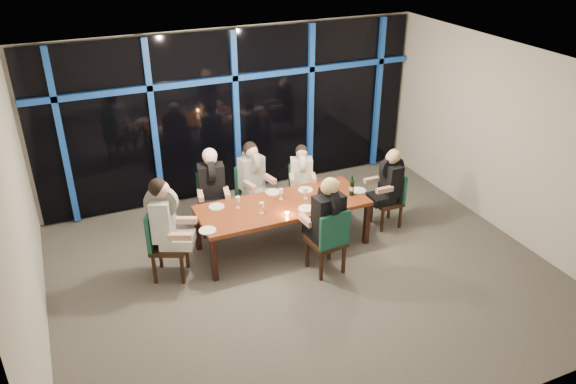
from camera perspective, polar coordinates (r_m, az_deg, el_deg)
name	(u,v)px	position (r m, az deg, el deg)	size (l,w,h in m)	color
room	(306,145)	(7.31, 1.88, 4.81)	(7.04, 7.00, 3.02)	#5D5952
window_wall	(236,111)	(10.03, -5.32, 8.19)	(6.86, 0.43, 2.94)	black
dining_table	(283,208)	(8.55, -0.54, -1.63)	(2.60, 1.00, 0.75)	brown
chair_far_left	(213,199)	(9.16, -7.67, -0.72)	(0.53, 0.53, 0.99)	black
chair_far_mid	(251,190)	(9.43, -3.82, 0.23)	(0.54, 0.54, 0.96)	black
chair_far_right	(301,187)	(9.61, 1.32, 0.50)	(0.51, 0.51, 0.87)	black
chair_end_left	(162,240)	(8.12, -12.69, -4.81)	(0.65, 0.65, 1.06)	black
chair_end_right	(392,197)	(9.39, 10.48, -0.45)	(0.44, 0.44, 0.93)	black
chair_near_mid	(330,239)	(8.00, 4.24, -4.77)	(0.53, 0.53, 1.04)	black
diner_far_left	(212,180)	(8.91, -7.77, 1.25)	(0.54, 0.65, 0.96)	black
diner_far_mid	(253,171)	(9.20, -3.61, 2.15)	(0.54, 0.64, 0.93)	black
diner_far_right	(302,171)	(9.39, 1.39, 2.19)	(0.52, 0.59, 0.85)	silver
diner_end_left	(165,215)	(7.89, -12.36, -2.25)	(0.73, 0.67, 1.03)	black
diner_end_right	(389,177)	(9.18, 10.25, 1.50)	(0.58, 0.46, 0.90)	black
diner_near_mid	(327,211)	(7.86, 4.00, -1.93)	(0.54, 0.67, 1.01)	black
plate_far_left	(216,207)	(8.50, -7.28, -1.50)	(0.24, 0.24, 0.01)	white
plate_far_mid	(273,192)	(8.85, -1.55, -0.01)	(0.24, 0.24, 0.01)	white
plate_far_right	(305,190)	(8.92, 1.78, 0.22)	(0.24, 0.24, 0.01)	white
plate_end_left	(207,230)	(7.91, -8.18, -3.89)	(0.24, 0.24, 0.01)	white
plate_end_right	(358,190)	(8.97, 7.14, 0.15)	(0.24, 0.24, 0.01)	white
plate_near_mid	(306,208)	(8.39, 1.87, -1.68)	(0.24, 0.24, 0.01)	white
wine_bottle	(352,188)	(8.78, 6.50, 0.42)	(0.07, 0.07, 0.33)	black
water_pitcher	(331,195)	(8.58, 4.37, -0.30)	(0.13, 0.11, 0.21)	white
tea_light	(287,213)	(8.23, -0.10, -2.18)	(0.06, 0.06, 0.03)	#FFA04C
wine_glass_a	(262,205)	(8.22, -2.70, -1.38)	(0.07, 0.07, 0.18)	silver
wine_glass_b	(281,192)	(8.61, -0.71, 0.04)	(0.07, 0.07, 0.17)	silver
wine_glass_c	(305,191)	(8.63, 1.79, 0.11)	(0.07, 0.07, 0.18)	white
wine_glass_d	(238,200)	(8.39, -5.13, -0.79)	(0.07, 0.07, 0.18)	silver
wine_glass_e	(338,184)	(8.89, 5.09, 0.78)	(0.06, 0.06, 0.16)	silver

